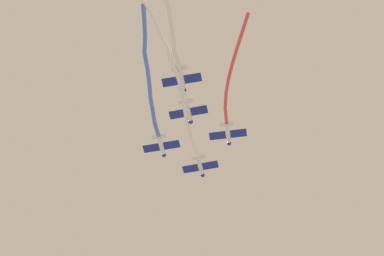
{
  "coord_description": "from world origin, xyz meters",
  "views": [
    {
      "loc": [
        -57.74,
        0.68,
        1.74
      ],
      "look_at": [
        -5.24,
        2.71,
        83.9
      ],
      "focal_mm": 46.99,
      "sensor_mm": 36.0,
      "label": 1
    }
  ],
  "objects_px": {
    "airplane_left_wing": "(161,146)",
    "airplane_slot": "(188,112)",
    "airplane_trail": "(182,79)",
    "airplane_right_wing": "(228,134)",
    "airplane_lead": "(200,166)"
  },
  "relations": [
    {
      "from": "airplane_left_wing",
      "to": "airplane_slot",
      "type": "relative_size",
      "value": 1.0
    },
    {
      "from": "airplane_right_wing",
      "to": "airplane_lead",
      "type": "bearing_deg",
      "value": 42.52
    },
    {
      "from": "airplane_lead",
      "to": "airplane_left_wing",
      "type": "height_order",
      "value": "airplane_lead"
    },
    {
      "from": "airplane_lead",
      "to": "airplane_left_wing",
      "type": "distance_m",
      "value": 9.44
    },
    {
      "from": "airplane_slot",
      "to": "airplane_trail",
      "type": "distance_m",
      "value": 6.69
    },
    {
      "from": "airplane_trail",
      "to": "airplane_right_wing",
      "type": "bearing_deg",
      "value": -26.69
    },
    {
      "from": "airplane_left_wing",
      "to": "airplane_trail",
      "type": "distance_m",
      "value": 14.93
    },
    {
      "from": "airplane_right_wing",
      "to": "airplane_trail",
      "type": "bearing_deg",
      "value": 151.01
    },
    {
      "from": "airplane_left_wing",
      "to": "airplane_right_wing",
      "type": "height_order",
      "value": "airplane_right_wing"
    },
    {
      "from": "airplane_lead",
      "to": "airplane_slot",
      "type": "distance_m",
      "value": 13.34
    },
    {
      "from": "airplane_left_wing",
      "to": "airplane_right_wing",
      "type": "bearing_deg",
      "value": -89.18
    },
    {
      "from": "airplane_left_wing",
      "to": "airplane_slot",
      "type": "bearing_deg",
      "value": -134.18
    },
    {
      "from": "airplane_lead",
      "to": "airplane_left_wing",
      "type": "relative_size",
      "value": 1.0
    },
    {
      "from": "airplane_right_wing",
      "to": "airplane_trail",
      "type": "height_order",
      "value": "airplane_trail"
    },
    {
      "from": "airplane_lead",
      "to": "airplane_right_wing",
      "type": "height_order",
      "value": "airplane_right_wing"
    }
  ]
}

